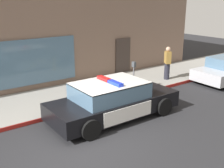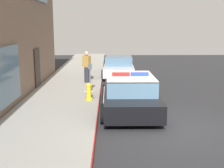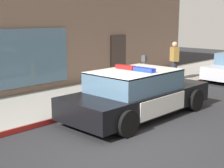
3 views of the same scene
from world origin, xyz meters
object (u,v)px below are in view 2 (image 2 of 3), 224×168
Objects in this scene: fire_hydrant at (89,92)px; police_cruiser at (130,93)px; car_down_street at (119,66)px; pedestrian_on_sidewalk at (87,67)px; parking_meter at (90,73)px.

police_cruiser is at bearing -122.72° from fire_hydrant.
car_down_street reaches higher than fire_hydrant.
pedestrian_on_sidewalk reaches higher than parking_meter.
pedestrian_on_sidewalk is at bearing 5.29° from fire_hydrant.
car_down_street is (7.88, 0.15, -0.05)m from police_cruiser.
police_cruiser is 2.95m from parking_meter.
pedestrian_on_sidewalk is at bearing 22.00° from police_cruiser.
parking_meter reaches higher than car_down_street.
pedestrian_on_sidewalk reaches higher than police_cruiser.
police_cruiser is 3.65× the size of parking_meter.
fire_hydrant is (1.05, 1.63, -0.18)m from police_cruiser.
parking_meter is at bearing 36.74° from pedestrian_on_sidewalk.
car_down_street is 5.70m from parking_meter.
fire_hydrant is 7.00m from car_down_street.
parking_meter is at bearing 34.71° from police_cruiser.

